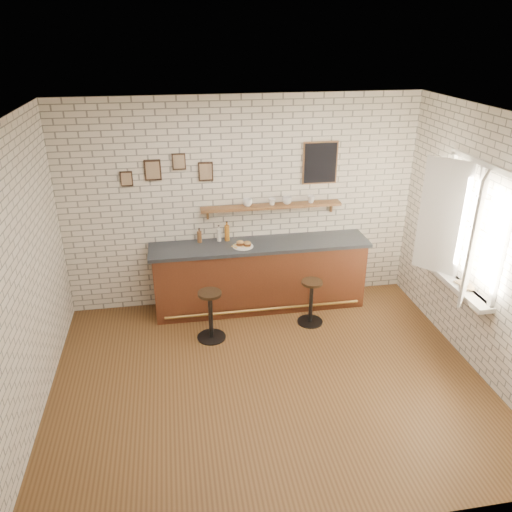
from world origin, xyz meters
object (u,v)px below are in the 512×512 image
(shelf_cup_b, at_px, (272,202))
(book_lower, at_px, (459,285))
(bitters_bottle_brown, at_px, (199,237))
(shelf_cup_d, at_px, (311,199))
(bitters_bottle_amber, at_px, (227,233))
(sandwich_plate, at_px, (243,246))
(ciabatta_sandwich, at_px, (244,244))
(bar_stool_left, at_px, (211,314))
(shelf_cup_a, at_px, (248,203))
(shelf_cup_c, at_px, (287,200))
(book_upper, at_px, (460,284))
(condiment_bottle_yellow, at_px, (227,235))
(bar_stool_right, at_px, (311,301))
(bitters_bottle_white, at_px, (219,235))
(bar_counter, at_px, (260,275))

(shelf_cup_b, xyz_separation_m, book_lower, (1.97, -1.70, -0.61))
(bitters_bottle_brown, relative_size, shelf_cup_d, 1.95)
(bitters_bottle_amber, relative_size, shelf_cup_b, 2.79)
(sandwich_plate, relative_size, ciabatta_sandwich, 1.24)
(bar_stool_left, xyz_separation_m, book_lower, (2.96, -0.78, 0.57))
(shelf_cup_a, bearing_deg, shelf_cup_c, -0.51)
(book_upper, bearing_deg, shelf_cup_a, 176.32)
(condiment_bottle_yellow, relative_size, book_upper, 0.87)
(shelf_cup_b, xyz_separation_m, shelf_cup_d, (0.57, 0.00, 0.00))
(bar_stool_right, distance_m, shelf_cup_d, 1.44)
(ciabatta_sandwich, distance_m, shelf_cup_a, 0.58)
(shelf_cup_a, height_order, book_upper, shelf_cup_a)
(bitters_bottle_brown, bearing_deg, shelf_cup_d, 0.55)
(bar_stool_left, bearing_deg, bitters_bottle_brown, 93.12)
(bitters_bottle_white, height_order, shelf_cup_a, shelf_cup_a)
(bitters_bottle_brown, distance_m, bitters_bottle_amber, 0.39)
(bitters_bottle_amber, distance_m, shelf_cup_b, 0.77)
(bar_counter, relative_size, bitters_bottle_amber, 10.73)
(bar_stool_right, bearing_deg, condiment_bottle_yellow, 144.32)
(bar_counter, relative_size, bitters_bottle_brown, 14.63)
(sandwich_plate, bearing_deg, bitters_bottle_amber, 125.93)
(book_lower, bearing_deg, bitters_bottle_brown, 136.57)
(sandwich_plate, relative_size, shelf_cup_c, 2.08)
(condiment_bottle_yellow, height_order, shelf_cup_c, shelf_cup_c)
(shelf_cup_d, bearing_deg, book_lower, -84.11)
(shelf_cup_c, bearing_deg, condiment_bottle_yellow, 108.30)
(bitters_bottle_white, distance_m, book_lower, 3.22)
(shelf_cup_a, bearing_deg, bitters_bottle_amber, -177.58)
(bitters_bottle_amber, xyz_separation_m, shelf_cup_a, (0.30, 0.02, 0.43))
(bar_counter, relative_size, book_lower, 15.61)
(bar_stool_left, height_order, book_lower, book_lower)
(condiment_bottle_yellow, distance_m, shelf_cup_c, 0.98)
(bar_counter, relative_size, shelf_cup_c, 22.98)
(bitters_bottle_white, height_order, condiment_bottle_yellow, bitters_bottle_white)
(sandwich_plate, relative_size, bitters_bottle_white, 1.18)
(book_lower, height_order, book_upper, book_upper)
(shelf_cup_d, bearing_deg, shelf_cup_a, 146.32)
(sandwich_plate, distance_m, bar_stool_left, 1.06)
(shelf_cup_b, bearing_deg, bitters_bottle_white, 146.10)
(bar_stool_right, bearing_deg, book_lower, -30.80)
(bitters_bottle_amber, xyz_separation_m, book_lower, (2.62, -1.69, -0.19))
(bar_counter, xyz_separation_m, shelf_cup_b, (0.21, 0.20, 1.04))
(bitters_bottle_amber, xyz_separation_m, condiment_bottle_yellow, (0.01, 0.00, -0.04))
(bar_stool_left, bearing_deg, shelf_cup_b, 42.88)
(bar_counter, distance_m, ciabatta_sandwich, 0.61)
(ciabatta_sandwich, height_order, bar_stool_left, ciabatta_sandwich)
(shelf_cup_a, bearing_deg, book_upper, -36.97)
(ciabatta_sandwich, distance_m, book_lower, 2.82)
(shelf_cup_b, bearing_deg, bar_stool_left, -172.17)
(bar_stool_right, distance_m, shelf_cup_b, 1.48)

